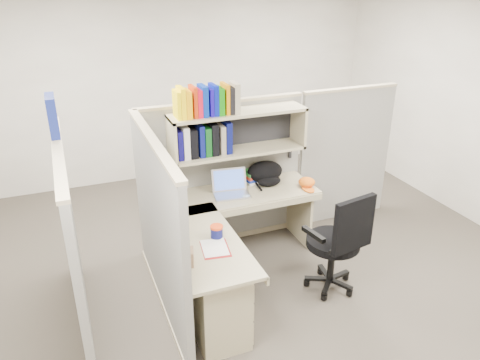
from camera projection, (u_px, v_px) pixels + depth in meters
name	position (u px, v px, depth m)	size (l,w,h in m)	color
ground	(255.00, 283.00, 4.63)	(6.00, 6.00, 0.00)	#322E27
room_shell	(257.00, 126.00, 3.97)	(6.00, 6.00, 6.00)	#B3ACA2
cubicle	(203.00, 188.00, 4.52)	(3.79, 1.84, 1.95)	slate
desk	(225.00, 271.00, 4.07)	(1.74, 1.75, 0.73)	tan
laptop	(232.00, 184.00, 4.72)	(0.36, 0.36, 0.26)	#ADACB1
backpack	(267.00, 173.00, 5.00)	(0.39, 0.30, 0.23)	black
orange_cap	(307.00, 182.00, 4.96)	(0.18, 0.20, 0.10)	#D85E12
snack_canister	(217.00, 231.00, 4.01)	(0.11, 0.11, 0.11)	#0D1150
tissue_box	(185.00, 253.00, 3.62)	(0.13, 0.13, 0.20)	#967455
mouse	(246.00, 196.00, 4.72)	(0.09, 0.06, 0.03)	#90AACD
paper_cup	(226.00, 181.00, 4.97)	(0.07, 0.07, 0.10)	white
book_stack	(250.00, 176.00, 5.08)	(0.18, 0.24, 0.12)	slate
loose_paper	(215.00, 247.00, 3.87)	(0.21, 0.27, 0.00)	white
task_chair	(335.00, 257.00, 4.38)	(0.59, 0.54, 1.06)	black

